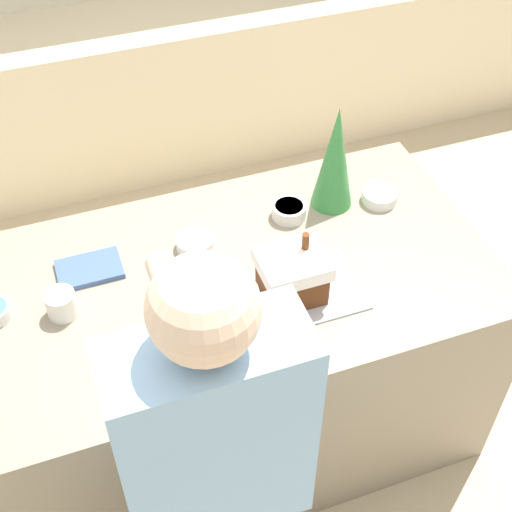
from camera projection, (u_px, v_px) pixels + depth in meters
The scene contains 12 objects.
ground_plane at pixel (242, 420), 3.09m from camera, with size 12.00×12.00×0.00m, color #C6B28E.
back_cabinet_block at pixel (128, 96), 4.11m from camera, with size 6.00×0.60×0.90m.
kitchen_island at pixel (240, 355), 2.77m from camera, with size 1.77×0.99×0.92m.
baking_tray at pixel (291, 295), 2.37m from camera, with size 0.46×0.29×0.01m.
gingerbread_house at pixel (292, 275), 2.30m from camera, with size 0.22×0.19×0.23m.
decorative_tree at pixel (335, 158), 2.56m from camera, with size 0.15×0.15×0.42m.
candy_bowl_front_corner at pixel (380, 196), 2.70m from camera, with size 0.13×0.13×0.04m.
candy_bowl_near_tray_right at pixel (195, 243), 2.52m from camera, with size 0.13×0.13×0.04m.
candy_bowl_near_tray_left at pixel (289, 210), 2.63m from camera, with size 0.13×0.13×0.05m.
cookbook at pixel (89, 269), 2.44m from camera, with size 0.22×0.15×0.02m.
mug at pixel (61, 304), 2.28m from camera, with size 0.10×0.10×0.09m.
person at pixel (217, 490), 1.89m from camera, with size 0.46×0.58×1.75m.
Camera 1 is at (-0.52, -1.62, 2.68)m, focal length 50.00 mm.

